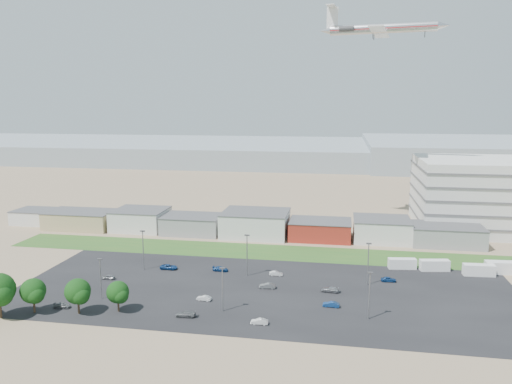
% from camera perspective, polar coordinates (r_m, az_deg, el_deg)
% --- Properties ---
extents(ground, '(700.00, 700.00, 0.00)m').
position_cam_1_polar(ground, '(104.79, -3.67, -14.92)').
color(ground, '#896F57').
rests_on(ground, ground).
extents(parking_lot, '(120.00, 50.00, 0.01)m').
position_cam_1_polar(parking_lot, '(121.95, 0.90, -11.22)').
color(parking_lot, black).
rests_on(parking_lot, ground).
extents(grass_strip, '(160.00, 16.00, 0.02)m').
position_cam_1_polar(grass_strip, '(152.60, 0.94, -6.83)').
color(grass_strip, '#295A22').
rests_on(grass_strip, ground).
extents(hills_backdrop, '(700.00, 200.00, 9.00)m').
position_cam_1_polar(hills_backdrop, '(409.62, 12.33, 4.16)').
color(hills_backdrop, gray).
rests_on(hills_backdrop, ground).
extents(building_row, '(170.00, 20.00, 8.00)m').
position_cam_1_polar(building_row, '(172.81, -3.65, -3.48)').
color(building_row, silver).
rests_on(building_row, ground).
extents(box_trailer_a, '(7.63, 3.24, 2.77)m').
position_cam_1_polar(box_trailer_a, '(142.77, 16.36, -7.85)').
color(box_trailer_a, silver).
rests_on(box_trailer_a, ground).
extents(box_trailer_b, '(8.05, 3.71, 2.91)m').
position_cam_1_polar(box_trailer_b, '(143.82, 19.73, -7.88)').
color(box_trailer_b, silver).
rests_on(box_trailer_b, ground).
extents(box_trailer_c, '(8.02, 2.92, 2.96)m').
position_cam_1_polar(box_trailer_c, '(144.03, 24.12, -8.14)').
color(box_trailer_c, silver).
rests_on(box_trailer_c, ground).
extents(box_trailer_d, '(8.89, 3.27, 3.28)m').
position_cam_1_polar(box_trailer_d, '(148.17, 26.35, -7.75)').
color(box_trailer_d, silver).
rests_on(box_trailer_d, ground).
extents(tree_mid, '(5.71, 5.71, 8.57)m').
position_cam_1_polar(tree_mid, '(118.55, -24.11, -10.54)').
color(tree_mid, black).
rests_on(tree_mid, ground).
extents(tree_right, '(5.83, 5.83, 8.75)m').
position_cam_1_polar(tree_right, '(114.49, -19.70, -10.92)').
color(tree_right, black).
rests_on(tree_right, ground).
extents(tree_near, '(5.12, 5.12, 7.69)m').
position_cam_1_polar(tree_near, '(113.23, -15.51, -11.22)').
color(tree_near, black).
rests_on(tree_near, ground).
extents(lightpole_front_l, '(1.12, 0.47, 9.54)m').
position_cam_1_polar(lightpole_front_l, '(121.03, -17.32, -9.45)').
color(lightpole_front_l, slate).
rests_on(lightpole_front_l, ground).
extents(lightpole_front_m, '(1.15, 0.48, 9.78)m').
position_cam_1_polar(lightpole_front_m, '(109.29, -3.85, -11.06)').
color(lightpole_front_m, slate).
rests_on(lightpole_front_m, ground).
extents(lightpole_front_r, '(1.20, 0.50, 10.17)m').
position_cam_1_polar(lightpole_front_r, '(107.79, 12.82, -11.49)').
color(lightpole_front_r, slate).
rests_on(lightpole_front_r, ground).
extents(lightpole_back_l, '(1.28, 0.53, 10.85)m').
position_cam_1_polar(lightpole_back_l, '(138.43, -12.76, -6.51)').
color(lightpole_back_l, slate).
rests_on(lightpole_back_l, ground).
extents(lightpole_back_m, '(1.30, 0.54, 11.01)m').
position_cam_1_polar(lightpole_back_m, '(130.34, -1.03, -7.25)').
color(lightpole_back_m, slate).
rests_on(lightpole_back_m, ground).
extents(lightpole_back_r, '(1.26, 0.52, 10.69)m').
position_cam_1_polar(lightpole_back_r, '(127.03, 12.69, -8.04)').
color(lightpole_back_r, slate).
rests_on(lightpole_back_r, ground).
extents(airliner, '(47.75, 35.97, 12.96)m').
position_cam_1_polar(airliner, '(185.64, 14.27, 17.68)').
color(airliner, silver).
extents(parked_car_1, '(3.76, 1.50, 1.22)m').
position_cam_1_polar(parked_car_1, '(113.91, 8.57, -12.58)').
color(parked_car_1, navy).
rests_on(parked_car_1, ground).
extents(parked_car_3, '(4.40, 1.98, 1.25)m').
position_cam_1_polar(parked_car_3, '(108.91, -8.05, -13.64)').
color(parked_car_3, '#595B5E').
rests_on(parked_car_3, ground).
extents(parked_car_4, '(3.52, 1.51, 1.13)m').
position_cam_1_polar(parked_car_4, '(116.75, -5.98, -11.97)').
color(parked_car_4, silver).
rests_on(parked_car_4, ground).
extents(parked_car_5, '(3.43, 1.40, 1.16)m').
position_cam_1_polar(parked_car_5, '(134.65, -16.52, -9.31)').
color(parked_car_5, '#A5A5AA').
rests_on(parked_car_5, ground).
extents(parked_car_6, '(4.34, 1.97, 1.23)m').
position_cam_1_polar(parked_car_6, '(135.59, -4.09, -8.76)').
color(parked_car_6, navy).
rests_on(parked_car_6, ground).
extents(parked_car_7, '(4.08, 1.69, 1.31)m').
position_cam_1_polar(parked_car_7, '(123.24, 1.31, -10.66)').
color(parked_car_7, '#595B5E').
rests_on(parked_car_7, ground).
extents(parked_car_8, '(3.87, 1.82, 1.28)m').
position_cam_1_polar(parked_car_8, '(131.88, 14.90, -9.61)').
color(parked_car_8, navy).
rests_on(parked_car_8, ground).
extents(parked_car_9, '(4.76, 2.28, 1.31)m').
position_cam_1_polar(parked_car_9, '(138.73, -9.94, -8.43)').
color(parked_car_9, navy).
rests_on(parked_car_9, ground).
extents(parked_car_10, '(3.87, 1.77, 1.10)m').
position_cam_1_polar(parked_car_10, '(120.03, -21.28, -12.00)').
color(parked_car_10, '#595B5E').
rests_on(parked_car_10, ground).
extents(parked_car_11, '(3.55, 1.35, 1.15)m').
position_cam_1_polar(parked_car_11, '(131.99, 2.30, -9.29)').
color(parked_car_11, silver).
rests_on(parked_car_11, ground).
extents(parked_car_12, '(4.46, 2.05, 1.26)m').
position_cam_1_polar(parked_car_12, '(122.18, 8.43, -10.97)').
color(parked_car_12, '#A5A5AA').
rests_on(parked_car_12, ground).
extents(parked_car_13, '(3.60, 1.39, 1.17)m').
position_cam_1_polar(parked_car_13, '(104.66, 0.39, -14.57)').
color(parked_car_13, silver).
rests_on(parked_car_13, ground).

